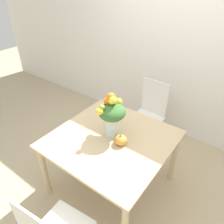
{
  "coord_description": "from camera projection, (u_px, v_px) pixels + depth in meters",
  "views": [
    {
      "loc": [
        1.06,
        -1.42,
        2.27
      ],
      "look_at": [
        -0.03,
        0.05,
        1.05
      ],
      "focal_mm": 35.0,
      "sensor_mm": 36.0,
      "label": 1
    }
  ],
  "objects": [
    {
      "name": "dining_table",
      "position": [
        112.0,
        144.0,
        2.36
      ],
      "size": [
        1.2,
        1.18,
        0.76
      ],
      "color": "#D1B284",
      "rests_on": "ground_plane"
    },
    {
      "name": "flower_vase",
      "position": [
        112.0,
        115.0,
        2.21
      ],
      "size": [
        0.3,
        0.32,
        0.49
      ],
      "color": "silver",
      "rests_on": "dining_table"
    },
    {
      "name": "wall_back",
      "position": [
        177.0,
        47.0,
        2.99
      ],
      "size": [
        8.0,
        0.06,
        2.7
      ],
      "color": "white",
      "rests_on": "ground_plane"
    },
    {
      "name": "pumpkin",
      "position": [
        121.0,
        140.0,
        2.21
      ],
      "size": [
        0.13,
        0.13,
        0.12
      ],
      "color": "gold",
      "rests_on": "dining_table"
    },
    {
      "name": "dining_chair_near_window",
      "position": [
        149.0,
        114.0,
        3.16
      ],
      "size": [
        0.43,
        0.43,
        0.97
      ],
      "rotation": [
        0.0,
        0.0,
        -0.01
      ],
      "color": "white",
      "rests_on": "ground_plane"
    },
    {
      "name": "ground_plane",
      "position": [
        112.0,
        184.0,
        2.73
      ],
      "size": [
        12.0,
        12.0,
        0.0
      ],
      "primitive_type": "plane",
      "color": "tan"
    }
  ]
}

